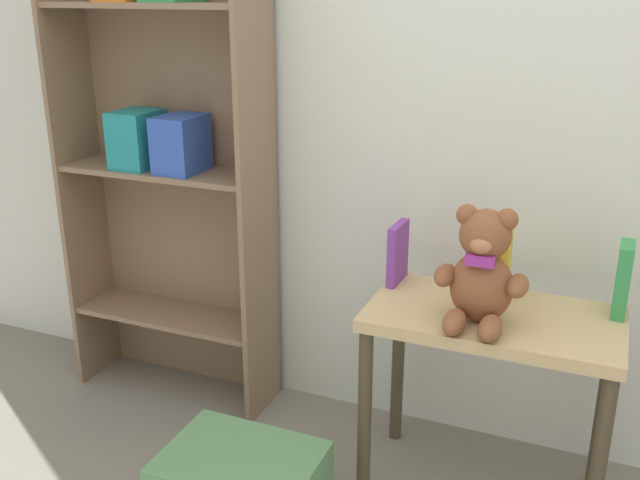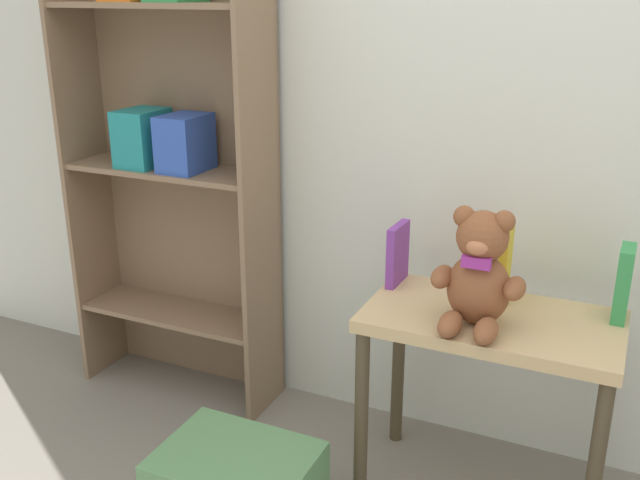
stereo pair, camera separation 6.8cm
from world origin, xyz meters
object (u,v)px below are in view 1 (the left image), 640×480
object	(u,v)px
display_table	(491,345)
book_standing_green	(623,280)
teddy_bear	(482,272)
book_standing_yellow	(505,260)
bookshelf_side	(168,142)
book_standing_purple	(398,253)

from	to	relation	value
display_table	book_standing_green	world-z (taller)	book_standing_green
teddy_bear	book_standing_yellow	distance (m)	0.21
display_table	book_standing_green	size ratio (longest dim) A/B	3.36
book_standing_green	display_table	bearing A→B (deg)	-157.63
bookshelf_side	display_table	size ratio (longest dim) A/B	2.45
display_table	book_standing_green	distance (m)	0.39
display_table	book_standing_purple	size ratio (longest dim) A/B	3.72
bookshelf_side	book_standing_yellow	world-z (taller)	bookshelf_side
bookshelf_side	book_standing_yellow	xyz separation A→B (m)	(1.16, -0.07, -0.24)
book_standing_purple	bookshelf_side	bearing A→B (deg)	176.76
book_standing_purple	book_standing_green	bearing A→B (deg)	3.16
book_standing_purple	book_standing_yellow	distance (m)	0.31
book_standing_yellow	book_standing_green	xyz separation A→B (m)	(0.31, -0.00, -0.01)
display_table	teddy_bear	xyz separation A→B (m)	(-0.03, -0.08, 0.24)
display_table	book_standing_purple	bearing A→B (deg)	160.39
book_standing_yellow	book_standing_green	world-z (taller)	book_standing_yellow
bookshelf_side	teddy_bear	bearing A→B (deg)	-13.24
book_standing_purple	book_standing_green	xyz separation A→B (m)	(0.63, 0.01, 0.01)
bookshelf_side	display_table	world-z (taller)	bookshelf_side
book_standing_yellow	book_standing_purple	bearing A→B (deg)	-179.22
bookshelf_side	book_standing_purple	size ratio (longest dim) A/B	9.13
bookshelf_side	teddy_bear	size ratio (longest dim) A/B	5.27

